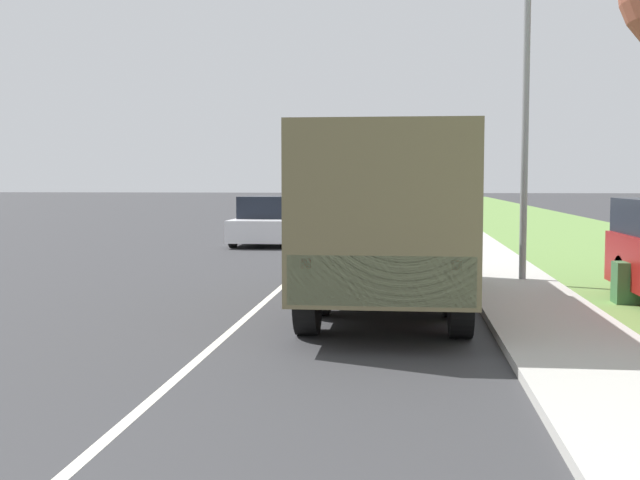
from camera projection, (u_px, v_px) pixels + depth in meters
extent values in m
plane|color=#38383A|center=(358.00, 221.00, 41.10)|extent=(180.00, 180.00, 0.00)
cube|color=silver|center=(358.00, 221.00, 41.10)|extent=(0.12, 120.00, 0.00)
cube|color=beige|center=(446.00, 220.00, 40.63)|extent=(1.80, 120.00, 0.12)
cube|color=#6B9347|center=(535.00, 222.00, 40.17)|extent=(7.00, 120.00, 0.02)
cube|color=#606647|center=(391.00, 203.00, 15.74)|extent=(2.35, 2.10, 2.17)
cube|color=brown|center=(386.00, 207.00, 12.01)|extent=(2.35, 5.40, 2.27)
cube|color=#606647|center=(381.00, 281.00, 9.44)|extent=(2.23, 0.10, 0.60)
cube|color=red|center=(307.00, 263.00, 9.50)|extent=(0.12, 0.06, 0.12)
cube|color=red|center=(457.00, 265.00, 9.31)|extent=(0.12, 0.06, 0.12)
cylinder|color=black|center=(338.00, 259.00, 15.82)|extent=(0.30, 1.07, 1.07)
cylinder|color=black|center=(443.00, 260.00, 15.61)|extent=(0.30, 1.07, 1.07)
cylinder|color=black|center=(308.00, 295.00, 10.86)|extent=(0.30, 1.07, 1.07)
cylinder|color=black|center=(461.00, 298.00, 10.65)|extent=(0.30, 1.07, 1.07)
cylinder|color=black|center=(321.00, 280.00, 12.47)|extent=(0.30, 1.07, 1.07)
cylinder|color=black|center=(453.00, 282.00, 12.26)|extent=(0.30, 1.07, 1.07)
cube|color=silver|center=(266.00, 228.00, 26.11)|extent=(1.80, 4.12, 0.69)
cube|color=black|center=(266.00, 207.00, 26.14)|extent=(1.59, 1.85, 0.71)
cylinder|color=black|center=(249.00, 232.00, 27.52)|extent=(0.20, 0.64, 0.64)
cylinder|color=black|center=(295.00, 232.00, 27.35)|extent=(0.20, 0.64, 0.64)
cylinder|color=black|center=(233.00, 237.00, 24.90)|extent=(0.20, 0.64, 0.64)
cylinder|color=black|center=(284.00, 238.00, 24.73)|extent=(0.20, 0.64, 0.64)
cube|color=navy|center=(387.00, 217.00, 35.09)|extent=(1.74, 3.91, 0.59)
cube|color=black|center=(387.00, 203.00, 35.12)|extent=(1.53, 1.76, 0.63)
cylinder|color=black|center=(371.00, 219.00, 36.42)|extent=(0.20, 0.64, 0.64)
cylinder|color=black|center=(405.00, 219.00, 36.26)|extent=(0.20, 0.64, 0.64)
cylinder|color=black|center=(369.00, 222.00, 33.94)|extent=(0.20, 0.64, 0.64)
cylinder|color=black|center=(405.00, 222.00, 33.78)|extent=(0.20, 0.64, 0.64)
cylinder|color=black|center=(625.00, 277.00, 14.05)|extent=(0.24, 0.76, 0.76)
cylinder|color=gray|center=(525.00, 119.00, 15.81)|extent=(0.14, 0.14, 6.37)
cube|color=#3D7042|center=(631.00, 283.00, 13.51)|extent=(0.55, 0.45, 0.70)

